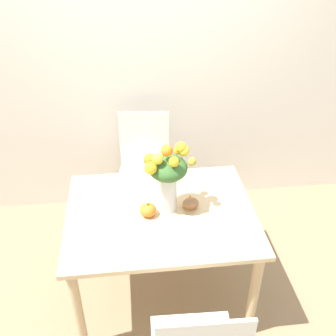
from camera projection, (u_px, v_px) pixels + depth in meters
ground_plane at (162, 290)px, 2.83m from camera, size 12.00×12.00×0.00m
wall_back at (145, 55)px, 3.02m from camera, size 8.00×0.06×2.70m
dining_table at (161, 224)px, 2.48m from camera, size 1.16×0.90×0.73m
flower_vase at (168, 174)px, 2.30m from camera, size 0.30×0.23×0.47m
pumpkin at (148, 210)px, 2.38m from camera, size 0.10×0.10×0.09m
turkey_figurine at (190, 202)px, 2.44m from camera, size 0.10×0.14×0.08m
dining_chair_near_window at (144, 172)px, 3.20m from camera, size 0.46×0.46×0.98m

